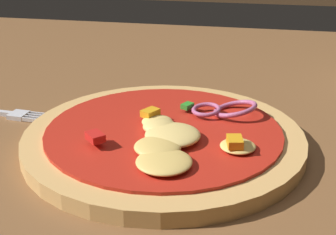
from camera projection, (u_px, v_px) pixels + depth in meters
name	position (u px, v px, depth m)	size (l,w,h in m)	color
dining_table	(191.00, 156.00, 0.45)	(1.45, 1.06, 0.03)	brown
pizza	(165.00, 137.00, 0.44)	(0.26, 0.26, 0.03)	tan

